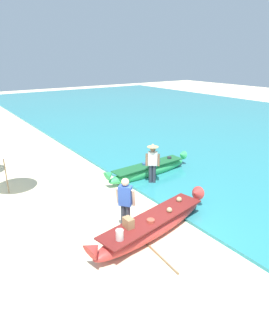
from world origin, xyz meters
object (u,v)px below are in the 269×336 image
(person_vendor_hatted, at_px, (153,161))
(person_tourist_customer, at_px, (125,202))
(paddle, at_px, (154,250))
(boat_green_midground, at_px, (149,170))
(boat_red_foreground, at_px, (153,225))

(person_vendor_hatted, height_order, person_tourist_customer, person_vendor_hatted)
(person_tourist_customer, bearing_deg, person_vendor_hatted, 39.39)
(person_vendor_hatted, xyz_separation_m, paddle, (-2.58, -3.41, -0.95))
(boat_green_midground, height_order, person_tourist_customer, person_tourist_customer)
(person_tourist_customer, relative_size, paddle, 1.03)
(person_vendor_hatted, relative_size, person_tourist_customer, 1.01)
(person_vendor_hatted, bearing_deg, boat_red_foreground, -127.38)
(boat_green_midground, xyz_separation_m, paddle, (-2.97, -4.15, -0.27))
(boat_green_midground, relative_size, person_tourist_customer, 2.57)
(person_tourist_customer, bearing_deg, boat_red_foreground, -46.95)
(boat_red_foreground, xyz_separation_m, person_tourist_customer, (-0.55, 0.59, 0.64))
(boat_red_foreground, height_order, boat_green_midground, boat_red_foreground)
(boat_green_midground, bearing_deg, person_vendor_hatted, -117.92)
(person_vendor_hatted, distance_m, paddle, 4.38)
(boat_green_midground, bearing_deg, paddle, -125.62)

